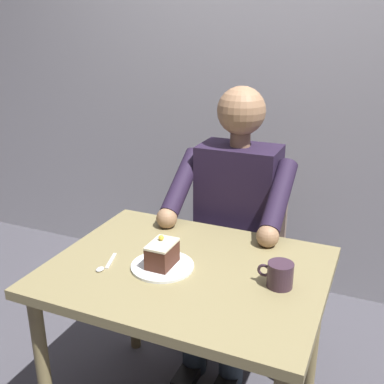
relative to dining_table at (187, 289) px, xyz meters
The scene contains 8 objects.
cafe_rear_panel 1.55m from the dining_table, 90.00° to the right, with size 6.40×0.12×3.00m, color #9E9DA4.
dining_table is the anchor object (origin of this frame).
chair 0.69m from the dining_table, 90.00° to the right, with size 0.42×0.42×0.92m.
seated_person 0.51m from the dining_table, 90.00° to the right, with size 0.53×0.58×1.29m.
dessert_plate 0.13m from the dining_table, 25.02° to the left, with size 0.23×0.23×0.01m, color white.
cake_slice 0.17m from the dining_table, 24.89° to the left, with size 0.08×0.12×0.11m.
coffee_cup 0.36m from the dining_table, behind, with size 0.12×0.09×0.09m.
dessert_spoon 0.31m from the dining_table, 22.39° to the left, with size 0.04×0.14×0.01m.
Camera 1 is at (-0.60, 1.33, 1.54)m, focal length 43.08 mm.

